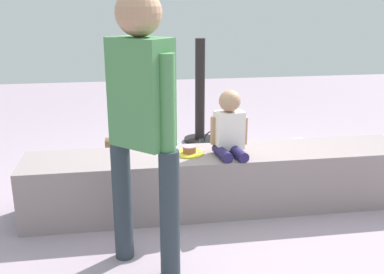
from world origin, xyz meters
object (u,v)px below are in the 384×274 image
Objects in this scene: child_seated at (229,127)px; cake_plate at (190,152)px; adult_standing at (142,111)px; water_bottle_near_gift at (329,160)px; cake_box_white at (296,148)px; handbag_brown_canvas at (123,151)px; water_bottle_far_side at (253,158)px; gift_bag at (170,156)px; party_cup_red at (68,168)px; handbag_black_leather at (214,149)px.

child_seated reaches higher than cake_plate.
adult_standing reaches higher than water_bottle_near_gift.
handbag_brown_canvas is (-1.83, -0.02, 0.08)m from cake_box_white.
water_bottle_far_side is (0.75, 0.80, -0.37)m from cake_plate.
cake_plate is (-0.29, 0.04, -0.19)m from child_seated.
cake_box_white is at bearing 47.63° from adult_standing.
gift_bag is 0.97m from party_cup_red.
cake_plate is at bearing -86.40° from gift_bag.
cake_plate is at bearing -139.32° from cake_box_white.
party_cup_red is 1.45m from handbag_black_leather.
water_bottle_near_gift is at bearing -75.36° from cake_box_white.
cake_box_white is at bearing 5.46° from party_cup_red.
gift_bag is at bearing -169.98° from cake_box_white.
cake_plate is 1.63m from water_bottle_near_gift.
handbag_black_leather is (-0.33, 0.31, 0.01)m from water_bottle_far_side.
handbag_black_leather is at bearing 7.67° from party_cup_red.
gift_bag is 0.95× the size of handbag_black_leather.
cake_plate is 1.27m from handbag_brown_canvas.
gift_bag reaches higher than water_bottle_far_side.
water_bottle_far_side is at bearing 166.98° from water_bottle_near_gift.
handbag_brown_canvas reaches higher than water_bottle_near_gift.
child_seated is 0.30× the size of adult_standing.
cake_box_white is (1.70, 1.87, -0.92)m from adult_standing.
cake_plate reaches higher than cake_box_white.
cake_plate is at bearing -65.87° from handbag_brown_canvas.
child_seated is at bearing -55.44° from handbag_brown_canvas.
party_cup_red is at bearing -172.33° from handbag_black_leather.
adult_standing is at bearing -68.73° from party_cup_red.
cake_plate is 1.79m from cake_box_white.
gift_bag is 1.31× the size of water_bottle_far_side.
water_bottle_near_gift is 0.67× the size of handbag_black_leather.
handbag_black_leather is at bearing 83.69° from child_seated.
water_bottle_near_gift reaches higher than party_cup_red.
child_seated is 1.56× the size of handbag_black_leather.
water_bottle_far_side is 0.67m from cake_box_white.
cake_plate reaches higher than water_bottle_far_side.
child_seated reaches higher than water_bottle_far_side.
party_cup_red is at bearing 173.57° from water_bottle_near_gift.
water_bottle_far_side is at bearing 46.91° from cake_plate.
child_seated is 1.46m from water_bottle_near_gift.
party_cup_red is at bearing -158.34° from handbag_brown_canvas.
handbag_black_leather is (0.42, 1.11, -0.37)m from cake_plate.
handbag_brown_canvas reaches higher than handbag_black_leather.
cake_plate is 0.96m from gift_bag.
cake_plate reaches higher than party_cup_red.
cake_box_white is at bearing 48.76° from child_seated.
handbag_black_leather reaches higher than water_bottle_near_gift.
adult_standing is at bearing -86.21° from handbag_brown_canvas.
water_bottle_far_side is at bearing 61.53° from child_seated.
water_bottle_near_gift is at bearing 23.59° from cake_plate.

